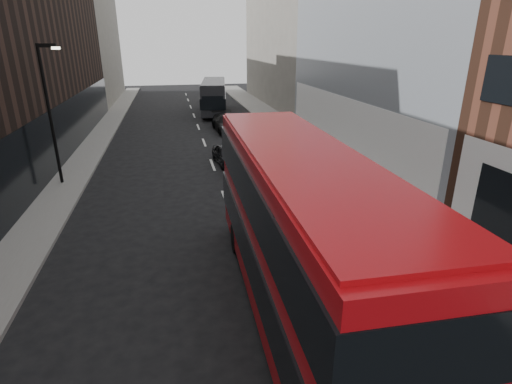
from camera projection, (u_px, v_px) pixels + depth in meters
sidewalk_right at (302, 140)px, 30.91m from camera, size 3.00×80.00×0.15m
sidewalk_left at (91, 150)px, 27.91m from camera, size 2.00×80.00×0.15m
building_victorian at (286, 19)px, 45.65m from camera, size 6.50×24.00×21.00m
building_left_mid at (38, 45)px, 29.35m from camera, size 5.00×24.00×14.00m
building_left_far at (91, 47)px, 49.66m from camera, size 5.00×20.00×13.00m
street_lamp at (50, 106)px, 20.01m from camera, size 1.06×0.22×7.00m
red_bus at (299, 228)px, 10.53m from camera, size 3.00×11.82×4.74m
grey_bus at (214, 96)px, 42.26m from camera, size 3.80×10.60×3.36m
car_a at (227, 155)px, 24.88m from camera, size 1.83×3.71×1.22m
car_b at (247, 158)px, 23.45m from camera, size 1.97×4.86×1.57m
car_c at (227, 123)px, 33.90m from camera, size 2.31×5.04×1.43m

